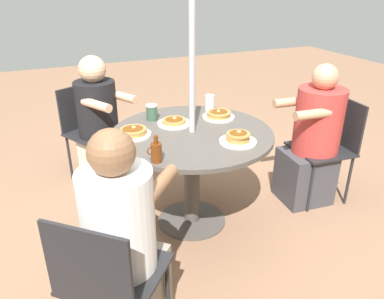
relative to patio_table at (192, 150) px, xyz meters
name	(u,v)px	position (x,y,z in m)	size (l,w,h in m)	color
ground_plane	(192,220)	(0.00, 0.00, -0.61)	(12.00, 12.00, 0.00)	#8C664C
patio_table	(192,150)	(0.00, 0.00, 0.00)	(1.14, 1.14, 0.75)	#4C4742
umbrella_pole	(192,79)	(0.00, 0.00, 0.52)	(0.04, 0.04, 2.26)	#ADADB2
patio_chair_north	(89,126)	(0.57, -1.05, -0.11)	(0.58, 0.58, 0.86)	#232326
diner_north	(101,127)	(0.49, -0.90, -0.08)	(0.53, 0.58, 1.16)	beige
patio_chair_east	(107,277)	(0.80, 0.89, -0.11)	(0.61, 0.61, 0.86)	#232326
diner_east	(124,248)	(0.69, 0.76, -0.08)	(0.56, 0.57, 1.18)	gray
patio_chair_south	(330,142)	(-1.19, 0.09, -0.11)	(0.46, 0.46, 0.86)	#232326
diner_south	(312,143)	(-1.02, 0.08, -0.09)	(0.53, 0.40, 1.16)	#3D3D42
pancake_plate_a	(238,138)	(-0.20, 0.29, 0.17)	(0.25, 0.25, 0.08)	silver
pancake_plate_b	(218,115)	(-0.30, -0.18, 0.16)	(0.25, 0.25, 0.06)	silver
pancake_plate_c	(174,122)	(0.06, -0.19, 0.16)	(0.25, 0.25, 0.05)	silver
pancake_plate_d	(133,132)	(0.39, -0.10, 0.16)	(0.25, 0.25, 0.06)	silver
syrup_bottle	(156,152)	(0.37, 0.34, 0.20)	(0.09, 0.07, 0.17)	#602D0F
coffee_cup	(152,112)	(0.18, -0.34, 0.20)	(0.09, 0.09, 0.12)	#33513D
drinking_glass_a	(210,103)	(-0.31, -0.36, 0.20)	(0.07, 0.07, 0.13)	silver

